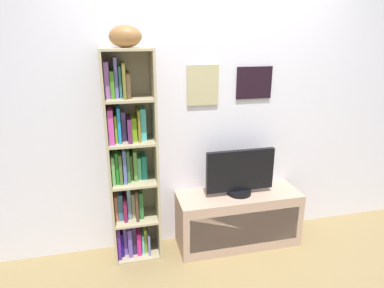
{
  "coord_description": "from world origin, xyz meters",
  "views": [
    {
      "loc": [
        -0.82,
        -1.7,
        1.92
      ],
      "look_at": [
        -0.21,
        0.85,
        1.06
      ],
      "focal_mm": 31.11,
      "sensor_mm": 36.0,
      "label": 1
    }
  ],
  "objects_px": {
    "bookshelf": "(129,166)",
    "tv_stand": "(238,218)",
    "television": "(240,173)",
    "football": "(125,36)"
  },
  "relations": [
    {
      "from": "bookshelf",
      "to": "tv_stand",
      "type": "bearing_deg",
      "value": -4.98
    },
    {
      "from": "tv_stand",
      "to": "television",
      "type": "xyz_separation_m",
      "value": [
        0.0,
        0.0,
        0.47
      ]
    },
    {
      "from": "bookshelf",
      "to": "television",
      "type": "height_order",
      "value": "bookshelf"
    },
    {
      "from": "bookshelf",
      "to": "football",
      "type": "bearing_deg",
      "value": -48.56
    },
    {
      "from": "football",
      "to": "bookshelf",
      "type": "bearing_deg",
      "value": 131.44
    },
    {
      "from": "bookshelf",
      "to": "tv_stand",
      "type": "relative_size",
      "value": 1.59
    },
    {
      "from": "football",
      "to": "television",
      "type": "relative_size",
      "value": 0.39
    },
    {
      "from": "tv_stand",
      "to": "television",
      "type": "relative_size",
      "value": 1.81
    },
    {
      "from": "television",
      "to": "bookshelf",
      "type": "bearing_deg",
      "value": 175.08
    },
    {
      "from": "tv_stand",
      "to": "bookshelf",
      "type": "bearing_deg",
      "value": 175.02
    }
  ]
}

